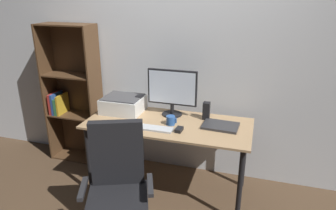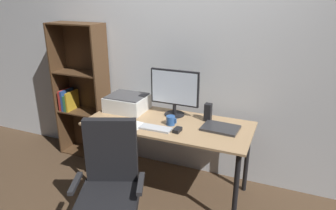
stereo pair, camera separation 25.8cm
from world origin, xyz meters
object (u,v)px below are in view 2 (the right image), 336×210
desk (169,131)px  speaker_right (208,112)px  mouse (177,130)px  printer (127,103)px  keyboard (156,128)px  coffee_mug (171,120)px  monitor (175,90)px  bookshelf (82,93)px  speaker_left (143,103)px  office_chair (110,193)px  laptop (221,128)px

desk → speaker_right: (0.33, 0.19, 0.17)m
mouse → printer: size_ratio=0.24×
keyboard → coffee_mug: (0.09, 0.14, 0.03)m
monitor → bookshelf: bearing=173.6°
printer → coffee_mug: bearing=-17.5°
speaker_right → printer: 0.85m
speaker_left → office_chair: bearing=-77.6°
coffee_mug → speaker_left: 0.46m
coffee_mug → printer: bearing=162.5°
desk → printer: size_ratio=3.88×
desk → office_chair: size_ratio=1.54×
coffee_mug → speaker_right: speaker_right is taller
mouse → keyboard: bearing=-168.2°
desk → laptop: size_ratio=4.85×
laptop → bookshelf: size_ratio=0.20×
mouse → laptop: mouse is taller
mouse → printer: (-0.67, 0.29, 0.06)m
monitor → keyboard: bearing=-94.8°
printer → speaker_right: bearing=3.4°
speaker_left → monitor: bearing=1.3°
keyboard → bookshelf: size_ratio=0.18×
coffee_mug → speaker_right: size_ratio=0.58×
keyboard → laptop: 0.58m
laptop → speaker_left: 0.87m
office_chair → keyboard: bearing=59.1°
monitor → speaker_left: monitor is taller
coffee_mug → office_chair: 0.85m
office_chair → printer: bearing=89.4°
mouse → speaker_left: bearing=150.3°
mouse → desk: bearing=138.0°
mouse → laptop: size_ratio=0.30×
keyboard → bookshelf: 1.31m
monitor → coffee_mug: monitor is taller
monitor → bookshelf: (-1.23, 0.14, -0.22)m
keyboard → laptop: laptop is taller
desk → coffee_mug: 0.14m
coffee_mug → speaker_right: 0.37m
keyboard → speaker_right: bearing=44.1°
mouse → speaker_right: size_ratio=0.56×
keyboard → coffee_mug: bearing=58.3°
speaker_left → bookshelf: 0.90m
speaker_right → bookshelf: bookshelf is taller
laptop → office_chair: bearing=-123.1°
speaker_left → speaker_right: bearing=0.0°
desk → keyboard: 0.21m
office_chair → bookshelf: bookshelf is taller
office_chair → bookshelf: (-1.10, 1.14, 0.32)m
desk → laptop: 0.50m
desk → bookshelf: bookshelf is taller
speaker_right → keyboard: bearing=-135.5°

